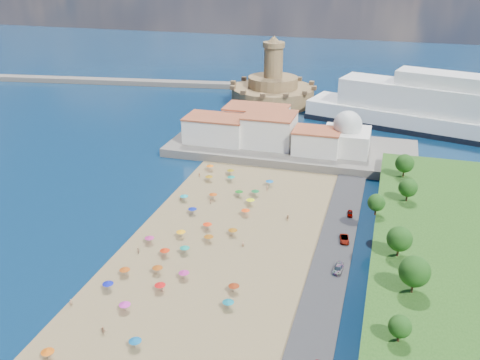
% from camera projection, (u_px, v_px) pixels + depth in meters
% --- Properties ---
extents(ground, '(700.00, 700.00, 0.00)m').
position_uv_depth(ground, '(198.00, 244.00, 136.96)').
color(ground, '#071938').
rests_on(ground, ground).
extents(terrace, '(90.00, 36.00, 3.00)m').
position_uv_depth(terrace, '(291.00, 148.00, 198.17)').
color(terrace, '#59544C').
rests_on(terrace, ground).
extents(jetty, '(18.00, 70.00, 2.40)m').
position_uv_depth(jetty, '(257.00, 118.00, 234.72)').
color(jetty, '#59544C').
rests_on(jetty, ground).
extents(breakwater, '(199.03, 34.77, 2.60)m').
position_uv_depth(breakwater, '(108.00, 81.00, 299.22)').
color(breakwater, '#59544C').
rests_on(breakwater, ground).
extents(waterfront_buildings, '(57.00, 29.00, 11.00)m').
position_uv_depth(waterfront_buildings, '(258.00, 128.00, 199.51)').
color(waterfront_buildings, silver).
rests_on(waterfront_buildings, terrace).
extents(domed_building, '(16.00, 16.00, 15.00)m').
position_uv_depth(domed_building, '(347.00, 136.00, 188.35)').
color(domed_building, silver).
rests_on(domed_building, terrace).
extents(fortress, '(40.00, 40.00, 32.40)m').
position_uv_depth(fortress, '(273.00, 90.00, 258.98)').
color(fortress, '#9B744D').
rests_on(fortress, ground).
extents(cruise_ship, '(138.16, 55.38, 30.05)m').
position_uv_depth(cruise_ship, '(476.00, 117.00, 210.14)').
color(cruise_ship, black).
rests_on(cruise_ship, ground).
extents(beach_parasols, '(32.50, 115.91, 2.20)m').
position_uv_depth(beach_parasols, '(177.00, 259.00, 126.34)').
color(beach_parasols, gray).
rests_on(beach_parasols, beach).
extents(beachgoers, '(37.40, 91.37, 1.87)m').
position_uv_depth(beachgoers, '(204.00, 238.00, 137.62)').
color(beachgoers, tan).
rests_on(beachgoers, beach).
extents(parked_cars, '(3.05, 67.03, 1.43)m').
position_uv_depth(parked_cars, '(339.00, 266.00, 125.06)').
color(parked_cars, gray).
rests_on(parked_cars, promenade).
extents(hillside_trees, '(14.35, 112.52, 8.09)m').
position_uv_depth(hillside_trees, '(401.00, 248.00, 115.15)').
color(hillside_trees, '#382314').
rests_on(hillside_trees, hillside).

